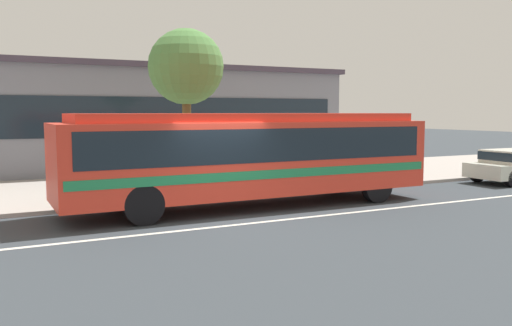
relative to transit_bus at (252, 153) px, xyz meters
name	(u,v)px	position (x,y,z in m)	size (l,w,h in m)	color
ground_plane	(223,219)	(-1.49, -1.30, -1.58)	(120.00, 120.00, 0.00)	#343B41
sidewalk_slab	(150,185)	(-1.49, 5.35, -1.52)	(60.00, 8.00, 0.12)	#A59D95
lane_stripe_center	(237,225)	(-1.49, -2.10, -1.58)	(56.00, 0.16, 0.01)	silver
transit_bus	(252,153)	(0.00, 0.00, 0.00)	(10.93, 2.51, 2.71)	red
pedestrian_waiting_near_sign	(139,169)	(-2.74, 2.10, -0.54)	(0.39, 0.39, 1.58)	#766261
street_tree_near_stop	(186,68)	(-0.59, 3.84, 2.67)	(2.59, 2.59, 5.46)	brown
station_building	(147,118)	(0.30, 12.03, 0.87)	(18.49, 7.12, 4.87)	slate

